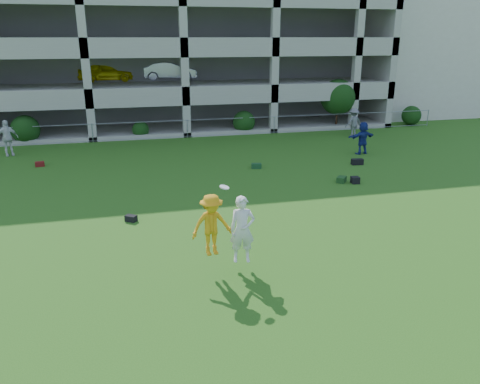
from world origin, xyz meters
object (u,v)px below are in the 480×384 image
object	(u,v)px
stucco_building	(422,52)
bystander_b	(7,138)
bystander_d	(363,138)
crate_d	(355,180)
parking_garage	(170,41)
bystander_f	(353,122)
frisbee_contest	(222,226)

from	to	relation	value
stucco_building	bystander_b	world-z (taller)	stucco_building
bystander_b	bystander_d	world-z (taller)	bystander_b
stucco_building	crate_d	distance (m)	27.37
stucco_building	parking_garage	bearing A→B (deg)	-179.25
stucco_building	bystander_b	xyz separation A→B (m)	(-33.39, -11.53, -4.00)
bystander_f	stucco_building	bearing A→B (deg)	-146.81
bystander_b	stucco_building	bearing A→B (deg)	-2.54
bystander_b	parking_garage	bearing A→B (deg)	25.65
parking_garage	bystander_b	bearing A→B (deg)	-132.76
bystander_b	frisbee_contest	bearing A→B (deg)	-82.96
bystander_b	parking_garage	xyz separation A→B (m)	(10.38, 11.23, 5.01)
crate_d	frisbee_contest	world-z (taller)	frisbee_contest
bystander_f	bystander_d	bearing A→B (deg)	59.72
crate_d	bystander_d	bearing A→B (deg)	59.57
crate_d	parking_garage	world-z (taller)	parking_garage
stucco_building	bystander_f	bearing A→B (deg)	-137.64
bystander_b	crate_d	world-z (taller)	bystander_b
frisbee_contest	parking_garage	size ratio (longest dim) A/B	0.08
crate_d	parking_garage	bearing A→B (deg)	106.38
stucco_building	frisbee_contest	distance (m)	37.22
bystander_b	bystander_d	size ratio (longest dim) A/B	1.09
stucco_building	frisbee_contest	world-z (taller)	stucco_building
crate_d	parking_garage	xyz separation A→B (m)	(-6.06, 20.63, 5.86)
parking_garage	crate_d	bearing A→B (deg)	-73.62
bystander_f	parking_garage	size ratio (longest dim) A/B	0.06
crate_d	parking_garage	size ratio (longest dim) A/B	0.01
bystander_b	bystander_d	distance (m)	19.90
bystander_b	parking_garage	world-z (taller)	parking_garage
crate_d	bystander_b	bearing A→B (deg)	150.23
bystander_d	frisbee_contest	distance (m)	15.92
bystander_d	parking_garage	size ratio (longest dim) A/B	0.06
bystander_d	parking_garage	xyz separation A→B (m)	(-9.04, 15.56, 5.10)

